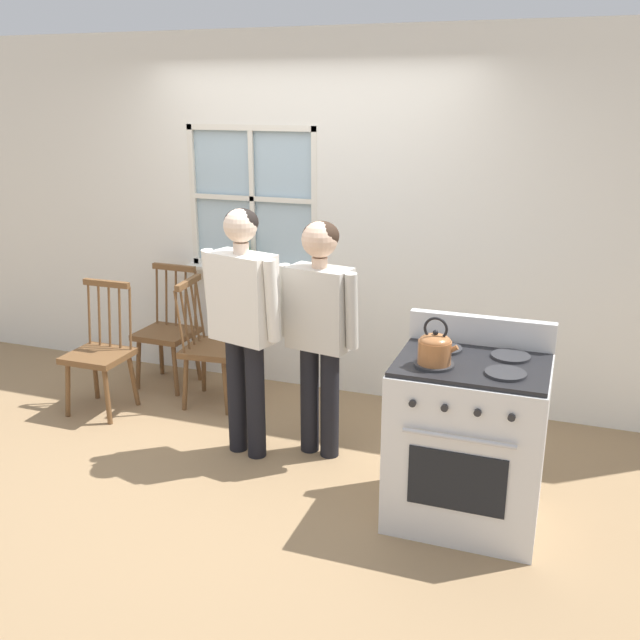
# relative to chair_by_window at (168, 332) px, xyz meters

# --- Properties ---
(ground_plane) EXTENTS (16.00, 16.00, 0.00)m
(ground_plane) POSITION_rel_chair_by_window_xyz_m (1.09, -1.04, -0.44)
(ground_plane) COLOR #937551
(wall_back) EXTENTS (6.40, 0.16, 2.70)m
(wall_back) POSITION_rel_chair_by_window_xyz_m (1.11, 0.36, 0.90)
(wall_back) COLOR silver
(wall_back) RESTS_ON ground_plane
(chair_by_window) EXTENTS (0.43, 0.42, 0.96)m
(chair_by_window) POSITION_rel_chair_by_window_xyz_m (0.00, 0.00, 0.00)
(chair_by_window) COLOR brown
(chair_by_window) RESTS_ON ground_plane
(chair_near_wall) EXTENTS (0.42, 0.41, 0.96)m
(chair_near_wall) POSITION_rel_chair_by_window_xyz_m (-0.20, -0.60, 0.00)
(chair_near_wall) COLOR brown
(chair_near_wall) RESTS_ON ground_plane
(chair_center_cluster) EXTENTS (0.44, 0.46, 0.96)m
(chair_center_cluster) POSITION_rel_chair_by_window_xyz_m (0.50, -0.21, 0.00)
(chair_center_cluster) COLOR brown
(chair_center_cluster) RESTS_ON ground_plane
(person_elderly_left) EXTENTS (0.57, 0.31, 1.60)m
(person_elderly_left) POSITION_rel_chair_by_window_xyz_m (1.09, -0.85, 0.54)
(person_elderly_left) COLOR black
(person_elderly_left) RESTS_ON ground_plane
(person_teen_center) EXTENTS (0.55, 0.27, 1.53)m
(person_teen_center) POSITION_rel_chair_by_window_xyz_m (1.54, -0.69, 0.50)
(person_teen_center) COLOR black
(person_teen_center) RESTS_ON ground_plane
(stove) EXTENTS (0.79, 0.68, 1.08)m
(stove) POSITION_rel_chair_by_window_xyz_m (2.54, -1.11, 0.04)
(stove) COLOR silver
(stove) RESTS_ON ground_plane
(kettle) EXTENTS (0.21, 0.17, 0.25)m
(kettle) POSITION_rel_chair_by_window_xyz_m (2.36, -1.25, 0.59)
(kettle) COLOR #A86638
(kettle) RESTS_ON stove
(potted_plant) EXTENTS (0.14, 0.14, 0.32)m
(potted_plant) POSITION_rel_chair_by_window_xyz_m (0.58, 0.27, 0.60)
(potted_plant) COLOR #935B3D
(potted_plant) RESTS_ON wall_back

